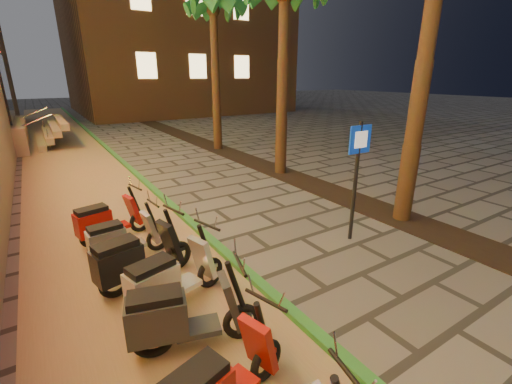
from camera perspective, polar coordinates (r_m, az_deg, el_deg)
ground at (r=5.56m, az=18.06°, el=-19.23°), size 120.00×120.00×0.00m
parking_strip at (r=13.07m, az=-27.14°, el=1.97°), size 3.40×60.00×0.01m
green_curb at (r=13.30m, az=-19.94°, el=3.40°), size 0.18×60.00×0.10m
planting_strip at (r=10.98m, az=10.28°, el=0.91°), size 1.20×40.00×0.02m
palm_d at (r=16.48m, az=-7.16°, el=27.85°), size 2.97×3.02×7.16m
pedestrian_sign at (r=7.18m, az=16.52°, el=4.23°), size 0.55×0.10×2.51m
scooter_5 at (r=4.59m, az=-12.72°, el=-19.69°), size 1.68×0.86×1.19m
scooter_6 at (r=5.32m, az=-14.42°, el=-13.98°), size 1.67×0.84×1.18m
scooter_7 at (r=5.97m, az=-19.66°, el=-10.51°), size 1.72×0.81×1.21m
scooter_8 at (r=6.88m, az=-21.74°, el=-7.34°), size 1.51×0.57×1.06m
scooter_9 at (r=7.76m, az=-23.81°, el=-4.47°), size 1.57×0.72×1.10m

